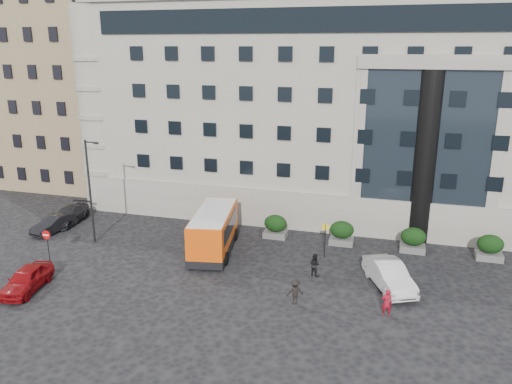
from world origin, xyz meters
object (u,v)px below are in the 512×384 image
hedge_d (413,240)px  parked_car_d (172,189)px  parked_car_a (27,279)px  hedge_b (275,226)px  no_entry_sign (47,240)px  parked_car_c (69,215)px  pedestrian_a (387,303)px  pedestrian_b (315,265)px  hedge_a (213,220)px  hedge_e (490,247)px  street_lamp (90,188)px  parked_car_b (54,224)px  hedge_c (342,233)px  minibus (214,229)px  red_truck (130,173)px  bus_stop_sign (325,234)px  white_taxi (389,275)px  pedestrian_c (295,292)px

hedge_d → parked_car_d: hedge_d is taller
parked_car_a → parked_car_d: parked_car_a is taller
hedge_b → no_entry_sign: no_entry_sign is taller
parked_car_c → pedestrian_a: pedestrian_a is taller
parked_car_d → pedestrian_a: 28.13m
parked_car_a → pedestrian_b: size_ratio=2.77×
parked_car_a → pedestrian_b: (16.80, 6.89, 0.04)m
hedge_a → parked_car_d: 11.11m
hedge_e → parked_car_c: size_ratio=0.39×
street_lamp → parked_car_d: (0.44, 13.00, -3.64)m
hedge_a → parked_car_b: 13.01m
hedge_b → parked_car_d: hedge_b is taller
hedge_c → hedge_d: 5.20m
parked_car_a → pedestrian_b: 18.16m
minibus → parked_car_a: 12.73m
hedge_a → hedge_b: (5.20, 0.00, 0.00)m
hedge_a → minibus: size_ratio=0.24×
red_truck → pedestrian_a: red_truck is taller
no_entry_sign → minibus: bearing=25.2°
bus_stop_sign → pedestrian_b: (-0.20, -3.16, -0.95)m
no_entry_sign → bus_stop_sign: bearing=18.1°
hedge_e → minibus: bearing=-168.6°
bus_stop_sign → hedge_c: bearing=72.2°
street_lamp → red_truck: street_lamp is taller
red_truck → hedge_a: bearing=-45.3°
street_lamp → minibus: 9.85m
hedge_d → parked_car_d: (-23.10, 8.20, -0.20)m
parked_car_a → pedestrian_a: 21.73m
hedge_c → street_lamp: bearing=-165.3°
white_taxi → pedestrian_c: white_taxi is taller
white_taxi → hedge_d: bearing=51.2°
no_entry_sign → parked_car_c: 8.19m
minibus → parked_car_c: 14.31m
hedge_d → red_truck: (-28.81, 9.90, 0.60)m
parked_car_a → minibus: bearing=35.2°
hedge_a → pedestrian_a: hedge_a is taller
red_truck → parked_car_d: size_ratio=1.11×
parked_car_c → bus_stop_sign: bearing=-8.4°
hedge_e → white_taxi: size_ratio=0.37×
parked_car_d → white_taxi: bearing=-27.0°
parked_car_b → hedge_d: bearing=16.4°
hedge_c → parked_car_c: size_ratio=0.39×
hedge_d → parked_car_a: bearing=-150.9°
hedge_c → street_lamp: size_ratio=0.23×
parked_car_a → pedestrian_b: pedestrian_b is taller
no_entry_sign → hedge_a: bearing=44.5°
street_lamp → bus_stop_sign: street_lamp is taller
hedge_e → pedestrian_a: 12.01m
red_truck → parked_car_a: 23.47m
hedge_d → pedestrian_c: 12.08m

